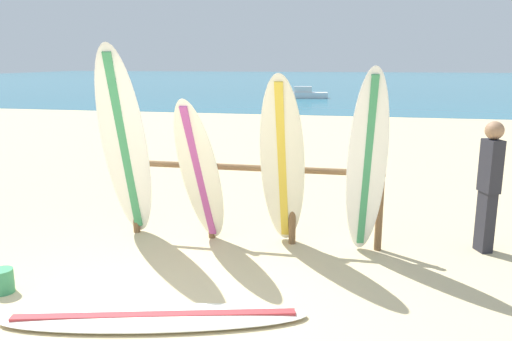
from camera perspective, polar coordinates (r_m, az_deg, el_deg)
The scene contains 11 objects.
ground_plane at distance 4.70m, azimuth -13.55°, elevation -17.65°, with size 120.00×120.00×0.00m, color #D3BC8C.
ocean_water at distance 61.72m, azimuth 10.29°, elevation 10.01°, with size 120.00×80.00×0.01m, color teal.
surfboard_rack at distance 6.50m, azimuth -0.54°, elevation -1.96°, with size 3.33×0.09×1.13m.
surfboard_leaning_far_left at distance 6.51m, azimuth -14.56°, elevation 2.62°, with size 0.71×1.08×2.53m.
surfboard_leaning_left at distance 6.18m, azimuth -6.32°, elevation -0.44°, with size 0.58×0.99×1.93m.
surfboard_leaning_center_left at distance 6.08m, azimuth 2.99°, elevation 0.73°, with size 0.56×0.91×2.20m.
surfboard_leaning_center at distance 6.02m, azimuth 12.39°, elevation 0.71°, with size 0.55×0.66×2.28m.
surfboard_lying_on_sand at distance 4.87m, azimuth -11.34°, elevation -15.95°, with size 2.83×1.21×0.08m.
beachgoer_standing at distance 6.72m, azimuth 24.81°, elevation -1.11°, with size 0.25×0.30×1.62m.
small_boat_offshore at distance 31.86m, azimuth 5.28°, elevation 8.59°, with size 3.14×1.18×0.71m.
sand_bucket at distance 5.86m, azimuth -26.66°, elevation -11.07°, with size 0.22×0.22×0.25m, color #388C59.
Camera 1 is at (1.84, -3.65, 2.32)m, focal length 35.50 mm.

